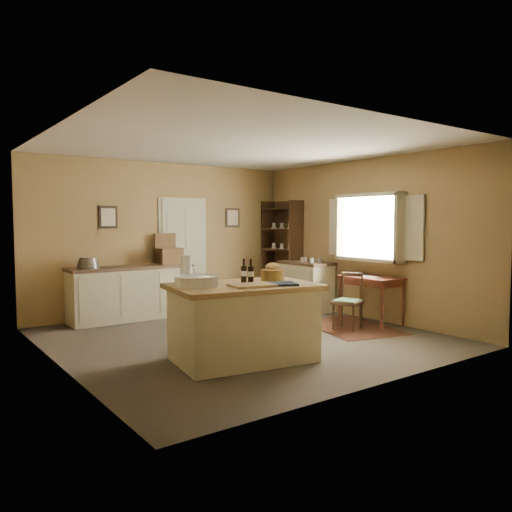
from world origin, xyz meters
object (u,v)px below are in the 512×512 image
(sideboard, at_px, (132,291))
(shelving_unit, at_px, (283,252))
(right_cabinet, at_px, (306,285))
(writing_desk, at_px, (371,282))
(desk_chair, at_px, (348,302))
(work_island, at_px, (242,320))

(sideboard, relative_size, shelving_unit, 1.01)
(right_cabinet, bearing_deg, shelving_unit, 79.85)
(writing_desk, distance_m, right_cabinet, 1.57)
(sideboard, bearing_deg, shelving_unit, -3.67)
(desk_chair, bearing_deg, right_cabinet, 48.16)
(work_island, height_order, desk_chair, work_island)
(writing_desk, height_order, desk_chair, desk_chair)
(sideboard, xyz_separation_m, desk_chair, (2.35, -2.70, -0.06))
(writing_desk, relative_size, shelving_unit, 0.47)
(work_island, relative_size, desk_chair, 2.20)
(desk_chair, bearing_deg, writing_desk, -13.42)
(writing_desk, bearing_deg, work_island, -169.59)
(sideboard, bearing_deg, writing_desk, -41.37)
(sideboard, bearing_deg, desk_chair, -48.95)
(sideboard, xyz_separation_m, shelving_unit, (3.12, -0.20, 0.55))
(sideboard, height_order, writing_desk, sideboard)
(sideboard, bearing_deg, right_cabinet, -19.66)
(work_island, height_order, sideboard, work_island)
(sideboard, height_order, desk_chair, sideboard)
(work_island, xyz_separation_m, sideboard, (-0.10, 3.14, -0.00))
(right_cabinet, bearing_deg, writing_desk, -89.99)
(desk_chair, xyz_separation_m, shelving_unit, (0.77, 2.50, 0.61))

